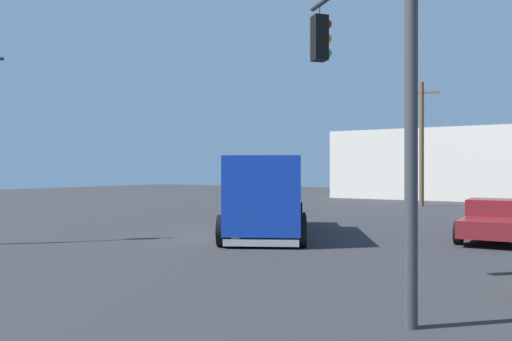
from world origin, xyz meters
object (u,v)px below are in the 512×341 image
at_px(traffic_light_secondary, 373,76).
at_px(utility_pole, 422,142).
at_px(delivery_truck, 267,195).
at_px(pickup_maroon, 498,219).

height_order(traffic_light_secondary, utility_pole, utility_pole).
relative_size(delivery_truck, pickup_maroon, 1.55).
bearing_deg(utility_pole, delivery_truck, -91.80).
relative_size(delivery_truck, traffic_light_secondary, 1.33).
bearing_deg(traffic_light_secondary, pickup_maroon, 87.77).
distance_m(delivery_truck, utility_pole, 18.83).
height_order(delivery_truck, traffic_light_secondary, traffic_light_secondary).
relative_size(traffic_light_secondary, pickup_maroon, 1.16).
bearing_deg(pickup_maroon, traffic_light_secondary, -92.23).
xyz_separation_m(traffic_light_secondary, utility_pole, (-6.44, 26.58, 0.21)).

